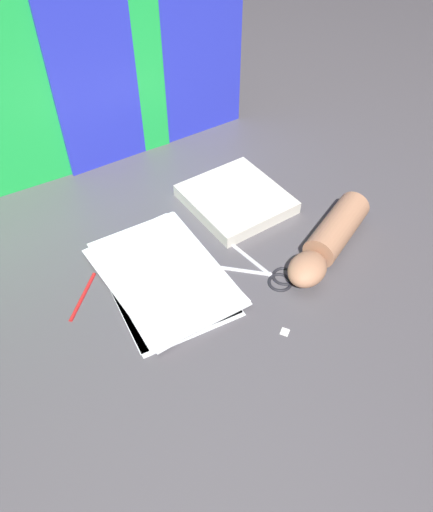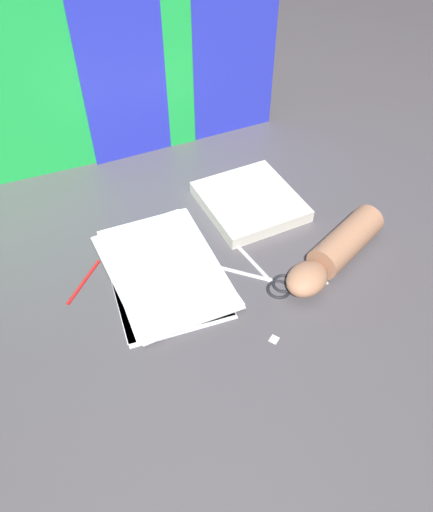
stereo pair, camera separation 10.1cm
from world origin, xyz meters
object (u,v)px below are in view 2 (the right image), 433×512
object	(u,v)px
paper_stack	(164,269)
scissors	(269,278)
book_closed	(250,201)
hand_forearm	(336,251)

from	to	relation	value
paper_stack	scissors	xyz separation A→B (m)	(0.20, -0.11, -0.00)
book_closed	scissors	bearing A→B (deg)	-105.41
paper_stack	book_closed	xyz separation A→B (m)	(0.26, 0.12, 0.01)
book_closed	hand_forearm	world-z (taller)	hand_forearm
scissors	hand_forearm	xyz separation A→B (m)	(0.15, -0.01, 0.03)
paper_stack	book_closed	bearing A→B (deg)	25.65
paper_stack	scissors	size ratio (longest dim) A/B	1.89
book_closed	hand_forearm	xyz separation A→B (m)	(0.09, -0.24, 0.02)
hand_forearm	paper_stack	bearing A→B (deg)	161.60
book_closed	scissors	distance (m)	0.24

